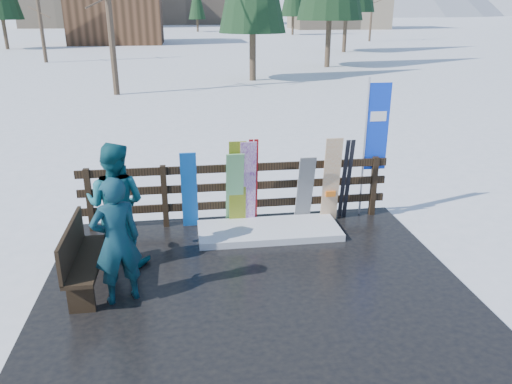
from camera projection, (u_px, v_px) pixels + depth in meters
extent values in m
plane|color=white|center=(254.00, 287.00, 7.27)|extent=(700.00, 700.00, 0.00)
cube|color=black|center=(254.00, 284.00, 7.25)|extent=(6.00, 5.00, 0.08)
cube|color=black|center=(90.00, 200.00, 8.74)|extent=(0.10, 0.10, 1.15)
cube|color=black|center=(165.00, 196.00, 8.91)|extent=(0.10, 0.10, 1.15)
cube|color=black|center=(237.00, 193.00, 9.08)|extent=(0.10, 0.10, 1.15)
cube|color=black|center=(306.00, 189.00, 9.26)|extent=(0.10, 0.10, 1.15)
cube|color=black|center=(374.00, 186.00, 9.43)|extent=(0.10, 0.10, 1.15)
cube|color=black|center=(237.00, 204.00, 9.16)|extent=(5.60, 0.05, 0.14)
cube|color=black|center=(237.00, 186.00, 9.04)|extent=(5.60, 0.05, 0.14)
cube|color=black|center=(237.00, 168.00, 8.92)|extent=(5.60, 0.05, 0.14)
cube|color=white|center=(269.00, 231.00, 8.77)|extent=(2.47, 1.00, 0.12)
cube|color=black|center=(87.00, 260.00, 6.93)|extent=(0.40, 1.50, 0.06)
cube|color=black|center=(81.00, 297.00, 6.45)|extent=(0.34, 0.06, 0.45)
cube|color=black|center=(96.00, 255.00, 7.56)|extent=(0.34, 0.06, 0.45)
cube|color=black|center=(71.00, 243.00, 6.81)|extent=(0.05, 1.50, 0.50)
cube|color=blue|center=(189.00, 191.00, 8.71)|extent=(0.28, 0.38, 1.48)
cube|color=silver|center=(235.00, 190.00, 8.82)|extent=(0.31, 0.43, 1.43)
cube|color=#E0F821|center=(238.00, 185.00, 8.79)|extent=(0.30, 0.26, 1.63)
cube|color=white|center=(248.00, 184.00, 8.82)|extent=(0.28, 0.30, 1.61)
cube|color=black|center=(305.00, 190.00, 9.01)|extent=(0.29, 0.37, 1.31)
cube|color=silver|center=(331.00, 180.00, 9.02)|extent=(0.31, 0.20, 1.61)
cube|color=#9F1316|center=(251.00, 182.00, 8.89)|extent=(0.07, 0.23, 1.63)
cube|color=#9F1316|center=(256.00, 182.00, 8.90)|extent=(0.07, 0.23, 1.63)
cube|color=black|center=(344.00, 180.00, 9.13)|extent=(0.08, 0.29, 1.56)
cube|color=black|center=(348.00, 180.00, 9.14)|extent=(0.08, 0.29, 1.56)
cylinder|color=silver|center=(364.00, 149.00, 9.19)|extent=(0.04, 0.04, 2.60)
cube|color=#0C38DB|center=(377.00, 127.00, 9.08)|extent=(0.42, 0.02, 1.60)
imported|color=#0F4748|center=(117.00, 241.00, 6.51)|extent=(0.75, 0.63, 1.76)
imported|color=#155863|center=(116.00, 204.00, 7.51)|extent=(1.10, 0.97, 1.92)
cube|color=brown|center=(116.00, 7.00, 55.89)|extent=(10.00, 8.00, 8.00)
cone|color=black|center=(197.00, 7.00, 85.06)|extent=(2.94, 2.94, 8.15)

